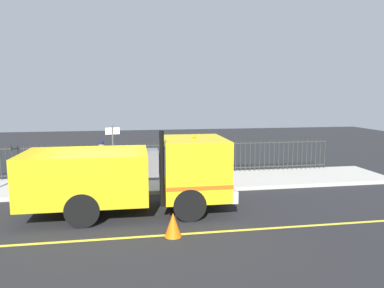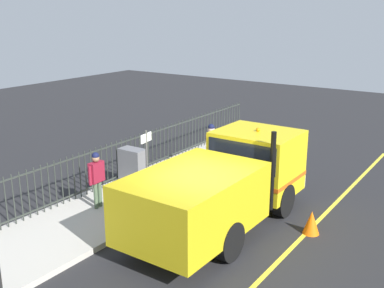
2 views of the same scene
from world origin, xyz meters
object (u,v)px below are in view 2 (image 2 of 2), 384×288
object	(u,v)px
worker_standing	(211,144)
street_sign	(147,163)
utility_cabinet	(133,167)
traffic_cone	(311,222)
work_truck	(228,179)
pedestrian_distant	(97,174)

from	to	relation	value
worker_standing	street_sign	distance (m)	3.72
utility_cabinet	street_sign	size ratio (longest dim) A/B	0.50
traffic_cone	street_sign	xyz separation A→B (m)	(4.15, 1.67, 1.33)
worker_standing	utility_cabinet	world-z (taller)	worker_standing
street_sign	work_truck	bearing A→B (deg)	-155.58
utility_cabinet	street_sign	bearing A→B (deg)	141.43
worker_standing	traffic_cone	world-z (taller)	worker_standing
pedestrian_distant	traffic_cone	distance (m)	6.06
work_truck	traffic_cone	world-z (taller)	work_truck
pedestrian_distant	traffic_cone	xyz separation A→B (m)	(-5.59, -2.20, -0.86)
pedestrian_distant	traffic_cone	size ratio (longest dim) A/B	2.66
traffic_cone	street_sign	size ratio (longest dim) A/B	0.26
work_truck	worker_standing	bearing A→B (deg)	130.18
pedestrian_distant	street_sign	bearing A→B (deg)	-74.25
pedestrian_distant	utility_cabinet	world-z (taller)	pedestrian_distant
work_truck	traffic_cone	xyz separation A→B (m)	(-2.11, -0.75, -0.99)
work_truck	utility_cabinet	bearing A→B (deg)	172.36
utility_cabinet	street_sign	xyz separation A→B (m)	(-1.88, 1.50, 0.89)
work_truck	street_sign	xyz separation A→B (m)	(2.04, 0.93, 0.34)
utility_cabinet	traffic_cone	distance (m)	6.04
pedestrian_distant	utility_cabinet	size ratio (longest dim) A/B	1.39
work_truck	utility_cabinet	world-z (taller)	work_truck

